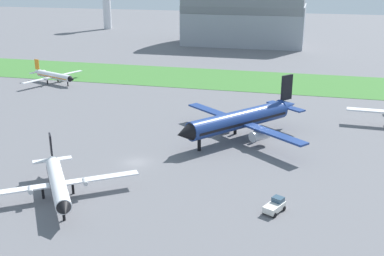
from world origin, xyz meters
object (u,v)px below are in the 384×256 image
Objects in this scene: airplane_foreground_turboprop at (57,182)px; airplane_taxiing_turboprop at (53,76)px; airplane_midfield_jet at (242,119)px; pushback_tug_near_gate at (275,206)px.

airplane_foreground_turboprop reaches higher than airplane_taxiing_turboprop.
airplane_midfield_jet reaches higher than airplane_taxiing_turboprop.
airplane_midfield_jet is (22.75, 32.41, 1.44)m from airplane_foreground_turboprop.
airplane_midfield_jet is at bearing 43.48° from pushback_tug_near_gate.
airplane_midfield_jet is 6.78× the size of pushback_tug_near_gate.
airplane_midfield_jet is (61.48, -34.34, 1.77)m from airplane_taxiing_turboprop.
airplane_taxiing_turboprop is 70.45m from airplane_midfield_jet.
airplane_taxiing_turboprop is 5.08× the size of pushback_tug_near_gate.
airplane_foreground_turboprop is 5.23× the size of pushback_tug_near_gate.
airplane_midfield_jet is at bearing -7.44° from airplane_taxiing_turboprop.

